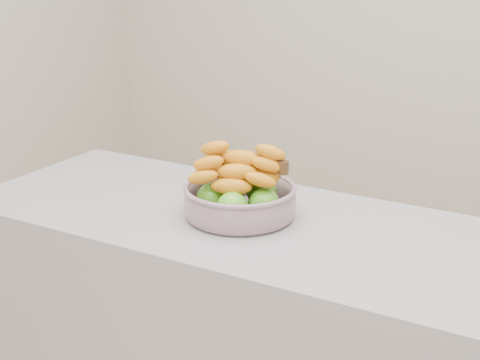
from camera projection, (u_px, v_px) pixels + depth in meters
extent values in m
cylinder|color=#98A7B7|center=(240.00, 214.00, 1.73)|extent=(0.25, 0.25, 0.01)
torus|color=#98A7B7|center=(240.00, 188.00, 1.71)|extent=(0.29, 0.29, 0.01)
sphere|color=#3D991A|center=(232.00, 208.00, 1.65)|extent=(0.08, 0.08, 0.08)
sphere|color=#3D991A|center=(264.00, 203.00, 1.68)|extent=(0.08, 0.08, 0.08)
sphere|color=#3D991A|center=(261.00, 192.00, 1.76)|extent=(0.08, 0.08, 0.08)
sphere|color=#3D991A|center=(230.00, 189.00, 1.78)|extent=(0.08, 0.08, 0.08)
sphere|color=#3D991A|center=(212.00, 198.00, 1.71)|extent=(0.08, 0.08, 0.08)
ellipsoid|color=#FFA615|center=(231.00, 187.00, 1.66)|extent=(0.19, 0.11, 0.04)
ellipsoid|color=#FFA615|center=(236.00, 181.00, 1.70)|extent=(0.19, 0.09, 0.04)
ellipsoid|color=#FFA615|center=(241.00, 175.00, 1.75)|extent=(0.19, 0.06, 0.04)
ellipsoid|color=#FFA615|center=(237.00, 172.00, 1.67)|extent=(0.18, 0.12, 0.04)
ellipsoid|color=#FFA615|center=(243.00, 166.00, 1.71)|extent=(0.19, 0.05, 0.04)
ellipsoid|color=#FFA615|center=(242.00, 158.00, 1.68)|extent=(0.19, 0.09, 0.04)
cylinder|color=#3F2914|center=(283.00, 167.00, 1.66)|extent=(0.03, 0.03, 0.03)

